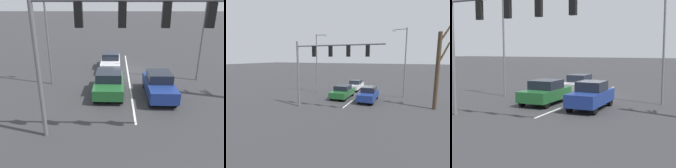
{
  "view_description": "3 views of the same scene",
  "coord_description": "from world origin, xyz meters",
  "views": [
    {
      "loc": [
        1.04,
        19.09,
        6.04
      ],
      "look_at": [
        1.27,
        7.72,
        1.68
      ],
      "focal_mm": 35.0,
      "sensor_mm": 36.0,
      "label": 1
    },
    {
      "loc": [
        -5.73,
        24.95,
        4.96
      ],
      "look_at": [
        1.27,
        7.29,
        2.07
      ],
      "focal_mm": 28.0,
      "sensor_mm": 36.0,
      "label": 2
    },
    {
      "loc": [
        -7.97,
        23.0,
        3.52
      ],
      "look_at": [
        0.47,
        4.53,
        1.3
      ],
      "focal_mm": 50.0,
      "sensor_mm": 36.0,
      "label": 3
    }
  ],
  "objects": [
    {
      "name": "car_silver_midlane_second",
      "position": [
        1.58,
        -0.79,
        0.76
      ],
      "size": [
        1.72,
        4.47,
        1.5
      ],
      "color": "silver",
      "rests_on": "ground_plane"
    },
    {
      "name": "traffic_signal_gantry",
      "position": [
        1.47,
        10.24,
        4.88
      ],
      "size": [
        8.51,
        0.37,
        6.52
      ],
      "color": "slate",
      "rests_on": "ground_plane"
    },
    {
      "name": "lane_stripe_left_divider",
      "position": [
        0.0,
        1.63,
        0.01
      ],
      "size": [
        0.12,
        15.26,
        0.01
      ],
      "primitive_type": "cube",
      "color": "silver",
      "rests_on": "ground_plane"
    },
    {
      "name": "car_darkgreen_midlane_front",
      "position": [
        1.54,
        5.08,
        0.79
      ],
      "size": [
        1.92,
        4.18,
        1.57
      ],
      "color": "#1E5928",
      "rests_on": "ground_plane"
    },
    {
      "name": "ground_plane",
      "position": [
        0.0,
        0.0,
        0.0
      ],
      "size": [
        240.0,
        240.0,
        0.0
      ],
      "primitive_type": "plane",
      "color": "#333335"
    },
    {
      "name": "car_navy_leftlane_front",
      "position": [
        -1.79,
        5.57,
        0.83
      ],
      "size": [
        1.72,
        4.21,
        1.67
      ],
      "color": "navy",
      "rests_on": "ground_plane"
    },
    {
      "name": "street_lamp_left_shoulder",
      "position": [
        -5.3,
        2.25,
        4.81
      ],
      "size": [
        1.72,
        0.24,
        8.44
      ],
      "color": "slate",
      "rests_on": "ground_plane"
    },
    {
      "name": "street_lamp_right_shoulder",
      "position": [
        5.82,
        3.38,
        4.63
      ],
      "size": [
        1.69,
        0.24,
        8.1
      ],
      "color": "slate",
      "rests_on": "ground_plane"
    }
  ]
}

